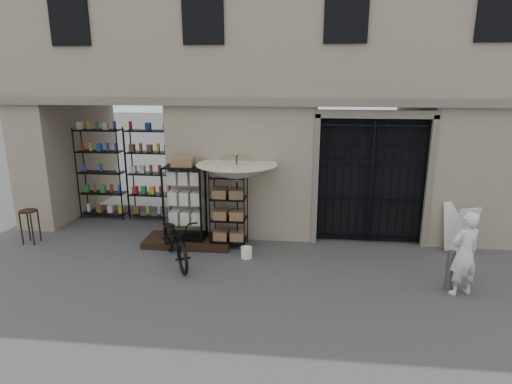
# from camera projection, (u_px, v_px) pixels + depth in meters

# --- Properties ---
(ground) EXTENTS (80.00, 80.00, 0.00)m
(ground) POSITION_uv_depth(u_px,v_px,m) (289.00, 279.00, 8.24)
(ground) COLOR black
(ground) RESTS_ON ground
(main_building) EXTENTS (14.00, 4.00, 9.00)m
(main_building) POSITION_uv_depth(u_px,v_px,m) (298.00, 48.00, 10.93)
(main_building) COLOR gray
(main_building) RESTS_ON ground
(shop_recess) EXTENTS (3.00, 1.70, 3.00)m
(shop_recess) POSITION_uv_depth(u_px,v_px,m) (120.00, 168.00, 11.02)
(shop_recess) COLOR black
(shop_recess) RESTS_ON ground
(shop_shelving) EXTENTS (2.70, 0.50, 2.50)m
(shop_shelving) POSITION_uv_depth(u_px,v_px,m) (126.00, 174.00, 11.57)
(shop_shelving) COLOR black
(shop_shelving) RESTS_ON ground
(iron_gate) EXTENTS (2.50, 0.21, 3.00)m
(iron_gate) POSITION_uv_depth(u_px,v_px,m) (370.00, 179.00, 9.86)
(iron_gate) COLOR black
(iron_gate) RESTS_ON ground
(step_platform) EXTENTS (2.00, 0.90, 0.15)m
(step_platform) POSITION_uv_depth(u_px,v_px,m) (189.00, 241.00, 9.97)
(step_platform) COLOR black
(step_platform) RESTS_ON ground
(display_cabinet) EXTENTS (0.93, 0.67, 1.85)m
(display_cabinet) POSITION_uv_depth(u_px,v_px,m) (185.00, 206.00, 9.77)
(display_cabinet) COLOR black
(display_cabinet) RESTS_ON step_platform
(wire_rack) EXTENTS (0.88, 0.72, 1.76)m
(wire_rack) POSITION_uv_depth(u_px,v_px,m) (229.00, 210.00, 9.66)
(wire_rack) COLOR black
(wire_rack) RESTS_ON ground
(market_umbrella) EXTENTS (1.94, 1.96, 2.56)m
(market_umbrella) POSITION_uv_depth(u_px,v_px,m) (237.00, 168.00, 9.39)
(market_umbrella) COLOR black
(market_umbrella) RESTS_ON ground
(white_bucket) EXTENTS (0.31, 0.31, 0.23)m
(white_bucket) POSITION_uv_depth(u_px,v_px,m) (246.00, 252.00, 9.21)
(white_bucket) COLOR white
(white_bucket) RESTS_ON ground
(bicycle) EXTENTS (1.09, 1.21, 1.92)m
(bicycle) POSITION_uv_depth(u_px,v_px,m) (177.00, 262.00, 9.03)
(bicycle) COLOR black
(bicycle) RESTS_ON ground
(wooden_stool) EXTENTS (0.42, 0.42, 0.81)m
(wooden_stool) POSITION_uv_depth(u_px,v_px,m) (30.00, 226.00, 9.96)
(wooden_stool) COLOR black
(wooden_stool) RESTS_ON ground
(steel_bollard) EXTENTS (0.18, 0.18, 0.75)m
(steel_bollard) POSITION_uv_depth(u_px,v_px,m) (450.00, 270.00, 7.77)
(steel_bollard) COLOR slate
(steel_bollard) RESTS_ON ground
(shopkeeper) EXTENTS (1.10, 1.65, 0.37)m
(shopkeeper) POSITION_uv_depth(u_px,v_px,m) (459.00, 294.00, 7.69)
(shopkeeper) COLOR silver
(shopkeeper) RESTS_ON ground
(easel_sign) EXTENTS (0.67, 0.72, 1.08)m
(easel_sign) POSITION_uv_depth(u_px,v_px,m) (459.00, 228.00, 9.41)
(easel_sign) COLOR silver
(easel_sign) RESTS_ON ground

